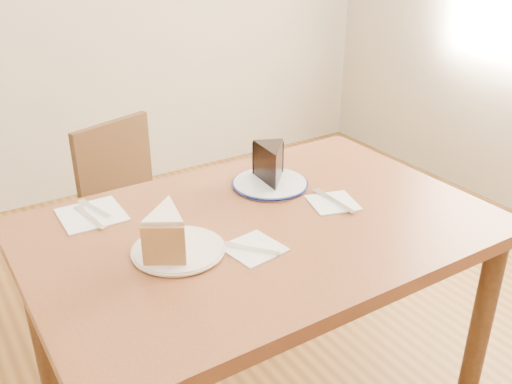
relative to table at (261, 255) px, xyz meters
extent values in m
cube|color=#4F2715|center=(0.00, 0.00, 0.08)|extent=(1.20, 0.80, 0.04)
cylinder|color=#361D10|center=(0.54, -0.34, -0.30)|extent=(0.06, 0.06, 0.71)
cylinder|color=#361D10|center=(-0.54, 0.34, -0.30)|extent=(0.06, 0.06, 0.71)
cylinder|color=#361D10|center=(0.54, 0.34, -0.30)|extent=(0.06, 0.06, 0.71)
cube|color=black|center=(-0.05, 0.70, -0.23)|extent=(0.49, 0.49, 0.04)
cylinder|color=black|center=(0.06, 0.91, -0.45)|extent=(0.04, 0.04, 0.40)
cylinder|color=black|center=(-0.26, 0.81, -0.45)|extent=(0.04, 0.04, 0.40)
cylinder|color=black|center=(0.16, 0.60, -0.45)|extent=(0.04, 0.04, 0.40)
cylinder|color=black|center=(-0.15, 0.49, -0.45)|extent=(0.04, 0.04, 0.40)
cube|color=black|center=(-0.10, 0.87, -0.03)|extent=(0.33, 0.13, 0.35)
cylinder|color=silver|center=(-0.25, -0.02, 0.10)|extent=(0.22, 0.22, 0.01)
cylinder|color=white|center=(0.15, 0.18, 0.10)|extent=(0.22, 0.22, 0.01)
cube|color=white|center=(-0.09, -0.10, 0.10)|extent=(0.14, 0.14, 0.00)
cube|color=white|center=(0.23, -0.01, 0.10)|extent=(0.15, 0.15, 0.00)
cube|color=white|center=(-0.36, 0.28, 0.10)|extent=(0.17, 0.17, 0.00)
cube|color=white|center=(-0.10, -0.11, 0.10)|extent=(0.10, 0.12, 0.00)
cube|color=silver|center=(0.23, -0.02, 0.10)|extent=(0.02, 0.17, 0.00)
cube|color=silver|center=(-0.35, 0.30, 0.10)|extent=(0.05, 0.14, 0.00)
cube|color=silver|center=(-0.37, 0.26, 0.10)|extent=(0.04, 0.16, 0.00)
camera|label=1|loc=(-0.72, -1.10, 0.83)|focal=40.00mm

